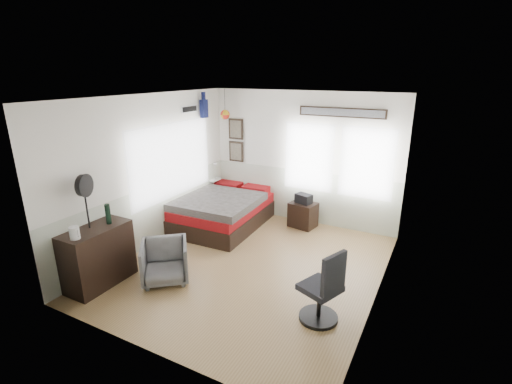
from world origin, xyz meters
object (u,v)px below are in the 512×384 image
bed (223,211)px  armchair (165,262)px  nightstand (303,215)px  dresser (98,256)px  task_chair (323,293)px

bed → armchair: bed is taller
nightstand → bed: bearing=-144.5°
armchair → nightstand: (1.11, 2.92, -0.06)m
dresser → armchair: dresser is taller
armchair → nightstand: 3.13m
bed → nightstand: size_ratio=4.15×
bed → task_chair: bearing=-38.3°
dresser → task_chair: size_ratio=1.00×
dresser → nightstand: dresser is taller
armchair → task_chair: (2.42, 0.16, 0.09)m
bed → nightstand: bearing=23.7°
bed → task_chair: (2.79, -2.05, 0.08)m
dresser → armchair: 0.97m
bed → dresser: size_ratio=2.12×
dresser → task_chair: task_chair is taller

